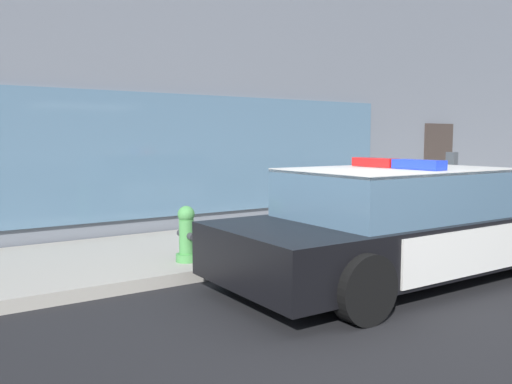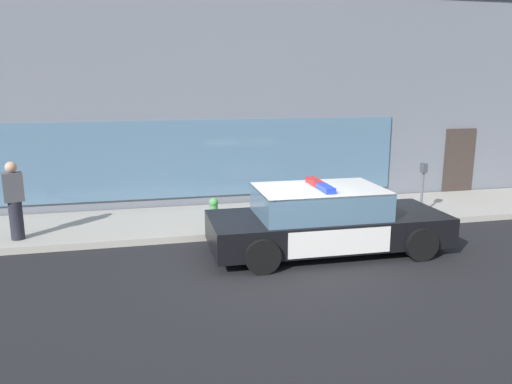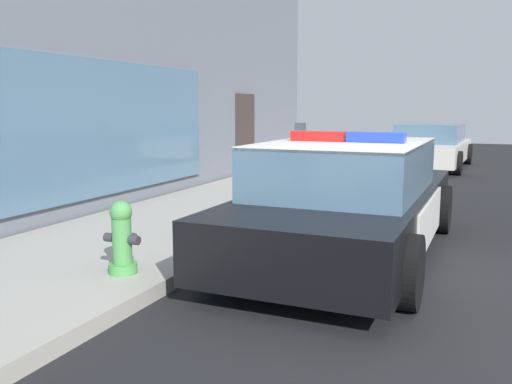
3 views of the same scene
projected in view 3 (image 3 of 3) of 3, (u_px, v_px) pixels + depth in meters
ground at (386, 298)px, 5.11m from camera, size 48.00×48.00×0.00m
sidewalk at (99, 253)px, 6.40m from camera, size 48.00×2.79×0.15m
police_cruiser at (348, 199)px, 6.53m from camera, size 4.95×2.14×1.49m
fire_hydrant at (122, 238)px, 5.34m from camera, size 0.34×0.39×0.73m
car_down_street at (430, 146)px, 16.03m from camera, size 4.78×2.25×1.29m
parking_meter at (300, 145)px, 10.12m from camera, size 0.12×0.18×1.34m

